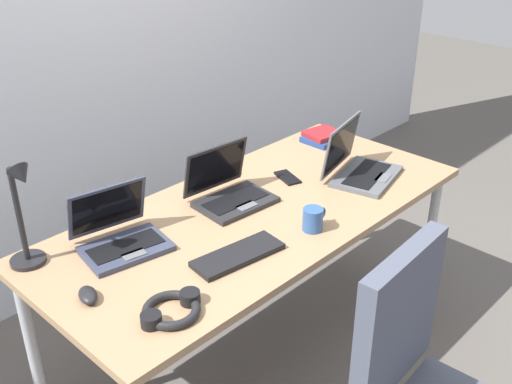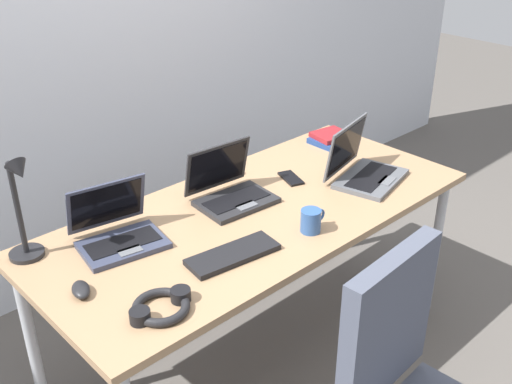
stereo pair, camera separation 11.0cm
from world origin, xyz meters
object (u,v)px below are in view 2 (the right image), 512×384
object	(u,v)px
desk_lamp	(22,210)
coffee_mug	(311,221)
pill_bottle	(227,168)
headphones	(161,306)
laptop_near_lamp	(363,169)
laptop_far_corner	(118,232)
external_keyboard	(233,254)
laptop_center	(230,190)
computer_mouse	(81,290)
book_stack	(332,138)
cell_phone	(291,178)

from	to	relation	value
desk_lamp	coffee_mug	bearing A→B (deg)	-32.26
pill_bottle	headphones	bearing A→B (deg)	-143.18
laptop_near_lamp	pill_bottle	distance (m)	0.59
laptop_far_corner	headphones	bearing A→B (deg)	-105.33
external_keyboard	laptop_center	bearing A→B (deg)	57.76
computer_mouse	headphones	world-z (taller)	headphones
computer_mouse	coffee_mug	distance (m)	0.85
book_stack	coffee_mug	bearing A→B (deg)	-144.56
desk_lamp	coffee_mug	xyz separation A→B (m)	(0.84, -0.53, -0.15)
external_keyboard	computer_mouse	distance (m)	0.52
desk_lamp	headphones	size ratio (longest dim) A/B	1.87
laptop_near_lamp	book_stack	world-z (taller)	laptop_near_lamp
laptop_far_corner	external_keyboard	bearing A→B (deg)	-55.98
laptop_near_lamp	coffee_mug	size ratio (longest dim) A/B	3.33
laptop_center	external_keyboard	size ratio (longest dim) A/B	0.97
cell_phone	laptop_far_corner	bearing A→B (deg)	-165.50
desk_lamp	pill_bottle	xyz separation A→B (m)	(0.92, 0.03, -0.16)
laptop_center	coffee_mug	world-z (taller)	laptop_center
laptop_center	pill_bottle	bearing A→B (deg)	52.65
book_stack	laptop_near_lamp	bearing A→B (deg)	-120.72
laptop_center	laptop_far_corner	xyz separation A→B (m)	(-0.50, 0.04, -0.00)
desk_lamp	cell_phone	world-z (taller)	desk_lamp
external_keyboard	book_stack	xyz separation A→B (m)	(1.02, 0.43, 0.01)
laptop_near_lamp	laptop_far_corner	bearing A→B (deg)	165.02
laptop_far_corner	cell_phone	world-z (taller)	laptop_far_corner
laptop_near_lamp	computer_mouse	world-z (taller)	laptop_near_lamp
external_keyboard	computer_mouse	size ratio (longest dim) A/B	3.44
headphones	book_stack	bearing A→B (deg)	19.95
headphones	external_keyboard	bearing A→B (deg)	11.30
laptop_near_lamp	cell_phone	world-z (taller)	laptop_near_lamp
laptop_far_corner	pill_bottle	xyz separation A→B (m)	(0.64, 0.14, -0.00)
laptop_near_lamp	headphones	xyz separation A→B (m)	(-1.16, -0.14, -0.03)
external_keyboard	pill_bottle	size ratio (longest dim) A/B	4.18
pill_bottle	coffee_mug	world-z (taller)	coffee_mug
cell_phone	laptop_center	bearing A→B (deg)	-166.88
laptop_center	computer_mouse	size ratio (longest dim) A/B	3.32
desk_lamp	cell_phone	bearing A→B (deg)	-9.46
cell_phone	coffee_mug	size ratio (longest dim) A/B	1.20
laptop_near_lamp	coffee_mug	world-z (taller)	laptop_near_lamp
desk_lamp	cell_phone	distance (m)	1.13
laptop_center	book_stack	xyz separation A→B (m)	(0.76, 0.11, -0.02)
desk_lamp	laptop_near_lamp	size ratio (longest dim) A/B	1.06
laptop_center	coffee_mug	distance (m)	0.39
laptop_center	coffee_mug	size ratio (longest dim) A/B	2.82
laptop_center	laptop_far_corner	distance (m)	0.50
laptop_center	external_keyboard	distance (m)	0.41
desk_lamp	pill_bottle	distance (m)	0.93
pill_bottle	book_stack	bearing A→B (deg)	-5.97
laptop_far_corner	coffee_mug	size ratio (longest dim) A/B	2.94
computer_mouse	pill_bottle	size ratio (longest dim) A/B	1.22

